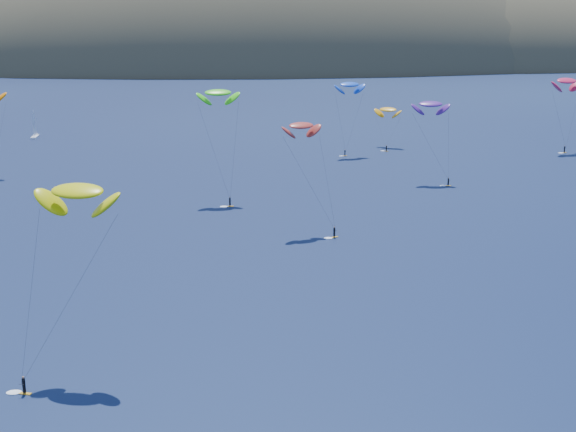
% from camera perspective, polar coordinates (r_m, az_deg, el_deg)
% --- Properties ---
extents(island, '(730.00, 300.00, 210.00)m').
position_cam_1_polar(island, '(616.27, -0.30, 10.05)').
color(island, '#3D3526').
rests_on(island, ground).
extents(sailboat, '(7.39, 6.44, 9.37)m').
position_cam_1_polar(sailboat, '(277.62, -17.55, 5.48)').
color(sailboat, white).
rests_on(sailboat, ground).
extents(kitesurfer_2, '(12.61, 12.37, 24.94)m').
position_cam_1_polar(kitesurfer_2, '(98.56, -14.77, 1.71)').
color(kitesurfer_2, orange).
rests_on(kitesurfer_2, ground).
extents(kitesurfer_3, '(9.57, 11.37, 26.65)m').
position_cam_1_polar(kitesurfer_3, '(180.93, -5.00, 8.72)').
color(kitesurfer_3, orange).
rests_on(kitesurfer_3, ground).
extents(kitesurfer_4, '(9.98, 7.15, 22.90)m').
position_cam_1_polar(kitesurfer_4, '(235.49, 4.40, 9.31)').
color(kitesurfer_4, orange).
rests_on(kitesurfer_4, ground).
extents(kitesurfer_6, '(9.36, 9.98, 21.69)m').
position_cam_1_polar(kitesurfer_6, '(202.63, 10.11, 7.84)').
color(kitesurfer_6, orange).
rests_on(kitesurfer_6, ground).
extents(kitesurfer_8, '(11.97, 9.75, 23.82)m').
position_cam_1_polar(kitesurfer_8, '(254.94, 19.22, 9.07)').
color(kitesurfer_8, orange).
rests_on(kitesurfer_8, ground).
extents(kitesurfer_9, '(10.82, 10.65, 22.80)m').
position_cam_1_polar(kitesurfer_9, '(155.44, 0.96, 6.42)').
color(kitesurfer_9, orange).
rests_on(kitesurfer_9, ground).
extents(kitesurfer_11, '(9.15, 13.83, 13.67)m').
position_cam_1_polar(kitesurfer_11, '(250.74, 7.13, 7.52)').
color(kitesurfer_11, orange).
rests_on(kitesurfer_11, ground).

